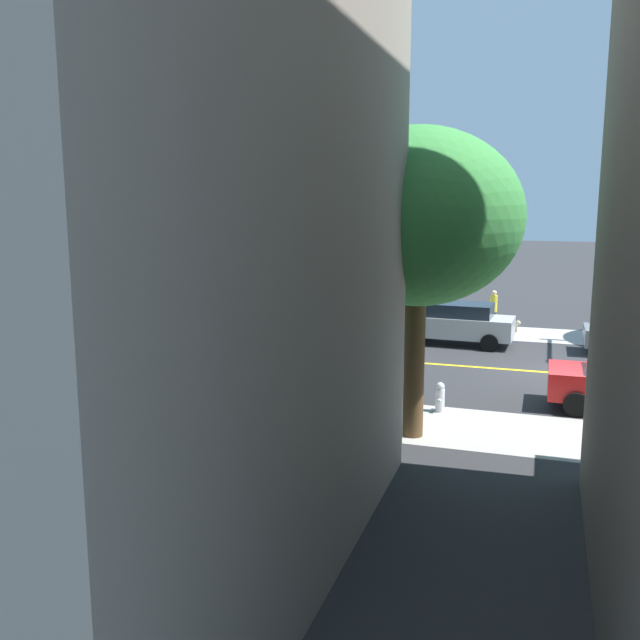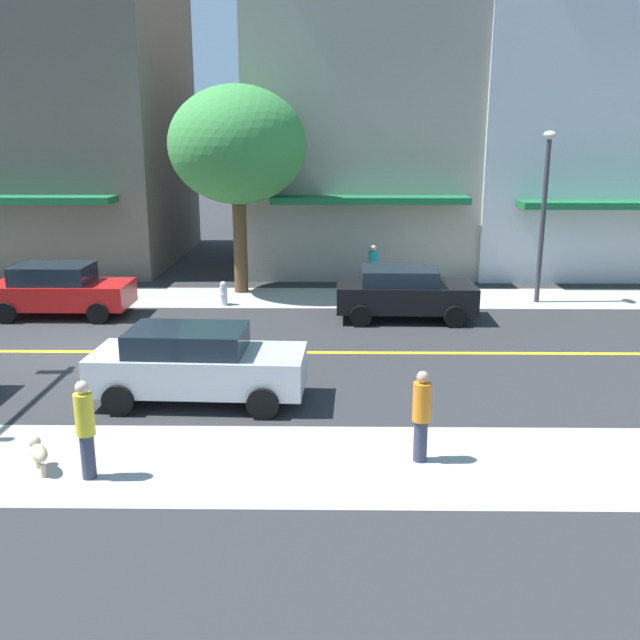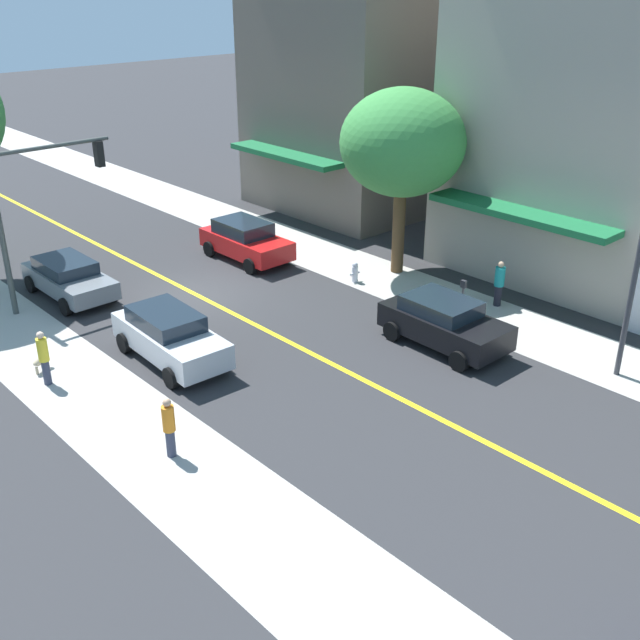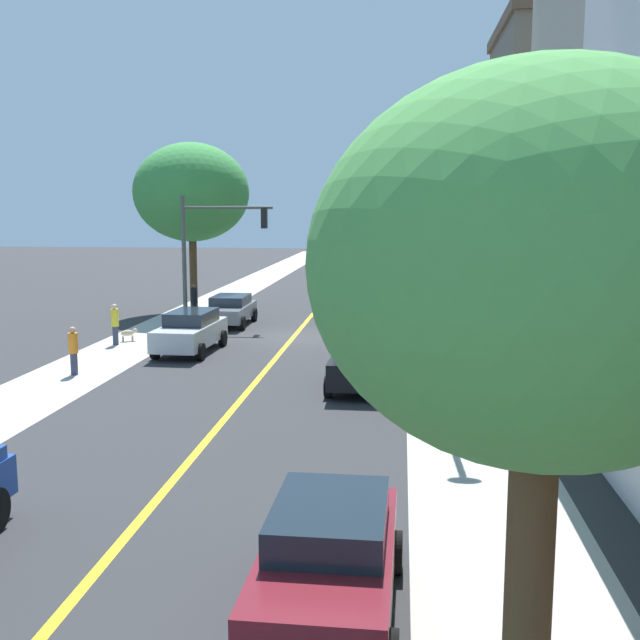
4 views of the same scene
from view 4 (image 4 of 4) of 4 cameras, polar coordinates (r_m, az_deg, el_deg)
The scene contains 22 objects.
ground_plane at distance 32.25m, azimuth -2.03°, elevation -1.31°, with size 140.00×140.00×0.00m, color #2D2D30.
sidewalk_left at distance 31.97m, azimuth 9.24°, elevation -1.49°, with size 3.10×126.00×0.01m, color #ADA8A0.
sidewalk_right at distance 33.72m, azimuth -12.70°, elevation -1.07°, with size 3.10×126.00×0.01m, color #ADA8A0.
road_centerline_stripe at distance 32.25m, azimuth -2.03°, elevation -1.30°, with size 0.20×126.00×0.00m, color yellow.
corner_shop_building at distance 37.33m, azimuth 21.39°, elevation 10.04°, with size 12.00×8.99×13.71m.
street_tree_left_near at distance 7.31m, azimuth 16.50°, elevation 3.75°, with size 4.42×4.42×6.86m.
street_tree_right_corner at distance 40.14m, azimuth -9.71°, elevation 9.49°, with size 5.99×5.99×8.82m.
street_tree_left_far at distance 28.22m, azimuth 11.72°, elevation 7.44°, with size 4.67×4.67×7.07m.
fire_hydrant at distance 28.89m, azimuth 7.39°, elevation -1.74°, with size 0.44×0.24×0.79m.
parking_meter at distance 24.10m, azimuth 8.53°, elevation -2.58°, with size 0.12×0.18×1.37m.
traffic_light_mast at distance 35.49m, azimuth -8.25°, elevation 5.96°, with size 4.32×0.32×6.05m.
street_lamp at distance 18.17m, azimuth 9.99°, elevation 2.06°, with size 0.70×0.36×5.55m.
red_sedan_left_curb at distance 33.55m, azimuth 4.59°, elevation 0.49°, with size 2.02×4.16×1.61m.
maroon_sedan_left_curb at distance 10.68m, azimuth 0.67°, elevation -17.59°, with size 2.01×4.15×1.53m.
black_sedan_left_curb at distance 23.21m, azimuth 3.32°, elevation -3.12°, with size 2.14×4.16×1.57m.
silver_sedan_right_curb at distance 29.22m, azimuth -9.78°, elevation -0.81°, with size 2.10×4.45×1.58m.
grey_sedan_right_curb at distance 35.70m, azimuth -6.83°, elevation 0.80°, with size 2.01×4.26×1.39m.
pedestrian_orange_shirt at distance 26.16m, azimuth -18.17°, elevation -2.13°, with size 0.31×0.31×1.62m.
pedestrian_black_shirt at distance 37.98m, azimuth -9.53°, elevation 1.50°, with size 0.32×0.32×1.75m.
pedestrian_yellow_shirt at distance 31.39m, azimuth -15.26°, elevation -0.22°, with size 0.30×0.30×1.67m.
pedestrian_teal_shirt at distance 24.02m, azimuth 12.79°, elevation -2.81°, with size 0.35×0.35×1.66m.
small_dog at distance 32.22m, azimuth -14.28°, elevation -0.95°, with size 0.66×0.53×0.52m.
Camera 4 is at (-4.56, 31.45, 5.51)m, focal length 42.26 mm.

